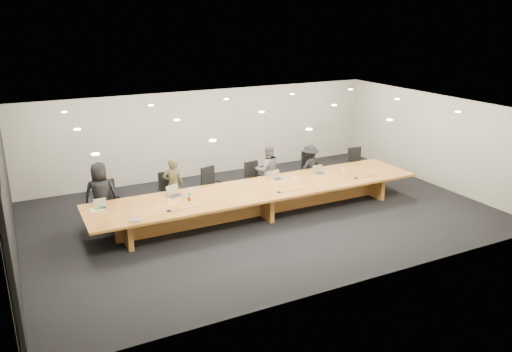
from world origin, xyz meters
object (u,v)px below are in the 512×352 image
Objects in this scene: chair_mid_right at (255,180)px; mic_left at (169,210)px; chair_far_left at (111,203)px; laptop_e at (320,170)px; chair_far_right at (357,165)px; person_c at (268,170)px; person_d at (310,168)px; laptop_a at (101,204)px; av_box at (136,220)px; amber_mug at (189,199)px; chair_mid_left at (213,186)px; laptop_d at (278,175)px; paper_cup_near at (295,179)px; conference_table at (261,196)px; chair_right at (313,169)px; mic_center at (279,192)px; person_a at (101,194)px; water_bottle at (190,194)px; chair_left at (169,192)px; person_b at (173,185)px; paper_cup_far at (344,170)px; laptop_b at (176,191)px.

mic_left is (-3.10, -1.73, 0.23)m from chair_mid_right.
chair_far_left is 5.79m from laptop_e.
mic_left is (-6.69, -1.63, 0.23)m from chair_far_right.
person_d is at bearing -174.88° from person_c.
laptop_a is 1.22m from av_box.
amber_mug is at bearing 6.92° from person_d.
chair_far_left is 2.83m from chair_mid_left.
chair_mid_left is at bearing 13.98° from laptop_a.
laptop_d is at bearing -158.69° from chair_far_right.
paper_cup_near reaches higher than av_box.
laptop_d is at bearing 29.50° from conference_table.
mic_left is at bearing -170.24° from chair_right.
mic_left is (-3.51, -1.71, -0.02)m from person_c.
mic_left is at bearing -34.24° from laptop_a.
person_d is at bearing 27.18° from conference_table.
chair_mid_left reaches higher than mic_center.
conference_table is 5.46× the size of person_a.
water_bottle is 3.02m from paper_cup_near.
water_bottle is at bearing -44.76° from chair_far_left.
chair_left reaches higher than mic_left.
person_c is 0.84m from laptop_d.
chair_mid_left is 1.30m from chair_mid_right.
laptop_d reaches higher than laptop_a.
person_b is (-1.99, 1.26, 0.23)m from conference_table.
chair_far_left is 4.83× the size of water_bottle.
conference_table is at bearing -4.31° from water_bottle.
conference_table is 1.35m from chair_mid_right.
chair_mid_left is at bearing -11.36° from chair_far_left.
chair_mid_left is at bearing 161.60° from laptop_e.
person_d is 10.89× the size of mic_center.
mic_center is at bearing -32.45° from chair_left.
chair_far_right is (3.59, -0.10, 0.01)m from chair_mid_right.
chair_far_right is (4.04, 1.17, 0.02)m from conference_table.
chair_mid_left is (2.82, 0.17, -0.04)m from chair_far_left.
paper_cup_near is (5.11, -0.27, -0.07)m from laptop_a.
laptop_d is (-1.67, -0.82, 0.28)m from chair_right.
chair_mid_left is at bearing 59.33° from av_box.
person_b is (-2.44, -0.01, 0.22)m from chair_mid_right.
chair_mid_left is 13.47× the size of paper_cup_far.
chair_right is (6.08, 0.10, 0.02)m from chair_far_left.
laptop_b is 3.81× the size of paper_cup_near.
person_d reaches higher than conference_table.
laptop_b is at bearing 24.60° from person_c.
chair_mid_left is 3.09m from person_d.
water_bottle is (-4.34, -1.10, 0.27)m from chair_right.
person_b is (-1.15, -0.06, 0.21)m from chair_mid_left.
av_box is (-5.53, -1.02, -0.11)m from laptop_e.
chair_left is 1.03× the size of chair_mid_right.
conference_table is 2.73m from chair_right.
person_b reaches higher than chair_mid_left.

